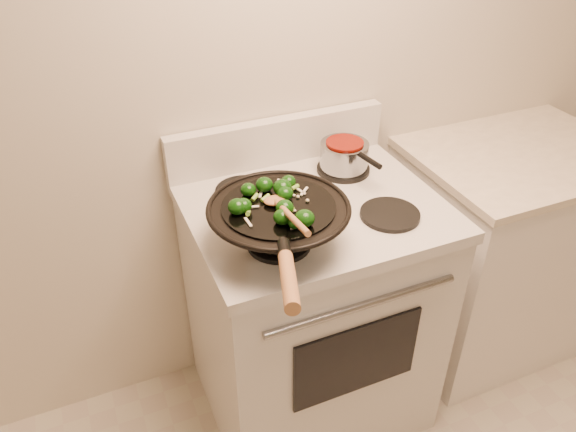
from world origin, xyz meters
name	(u,v)px	position (x,y,z in m)	size (l,w,h in m)	color
stove	(311,309)	(-0.05, 1.17, 0.47)	(0.78, 0.67, 1.08)	silver
counter_unit	(499,250)	(0.82, 1.20, 0.46)	(0.80, 0.62, 0.91)	white
wok	(279,223)	(-0.23, 1.02, 1.00)	(0.39, 0.63, 0.19)	black
stirfry	(274,201)	(-0.24, 1.02, 1.07)	(0.25, 0.26, 0.05)	#0C3408
wooden_spoon	(284,209)	(-0.24, 0.96, 1.08)	(0.07, 0.29, 0.08)	#A1693F
saucepan	(344,155)	(0.13, 1.32, 0.98)	(0.16, 0.26, 0.10)	gray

